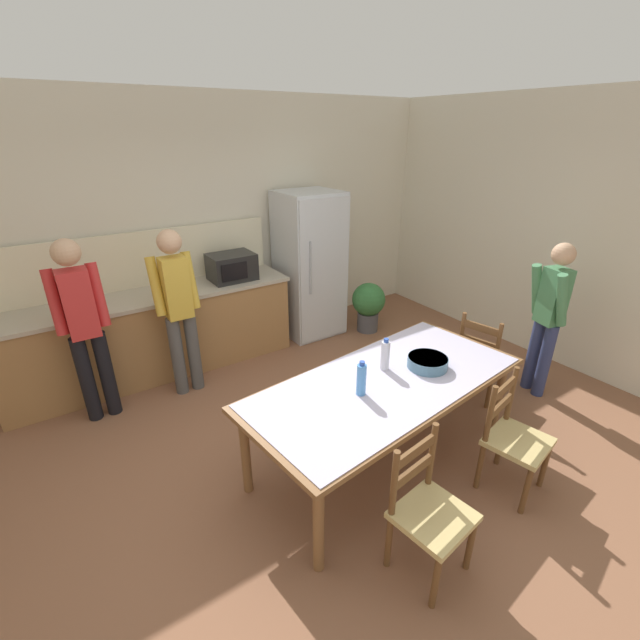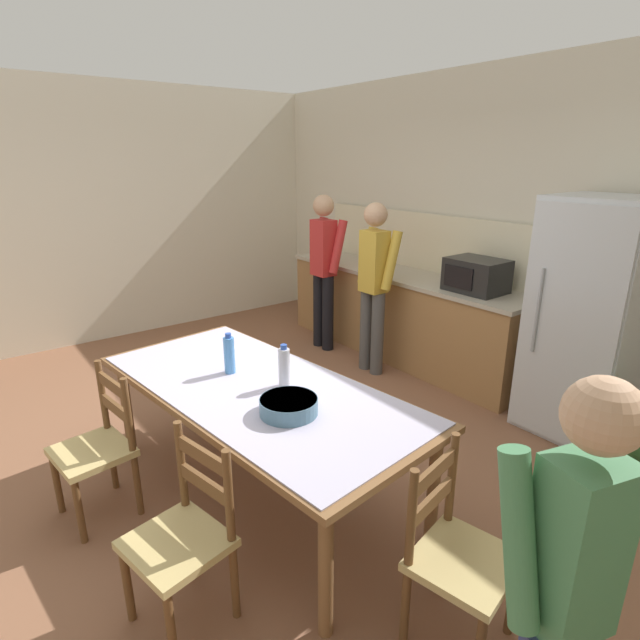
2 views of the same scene
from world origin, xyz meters
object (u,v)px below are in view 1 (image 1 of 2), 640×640
chair_side_near_right (513,438)px  person_at_counter (178,305)px  refrigerator (310,265)px  chair_head_end (481,357)px  serving_bowl (428,362)px  potted_plant (368,304)px  person_by_table (549,313)px  bottle_near_centre (361,379)px  person_at_sink (83,323)px  bottle_off_centre (385,355)px  microwave (232,267)px  dining_table (386,388)px  chair_side_near_left (428,511)px

chair_side_near_right → person_at_counter: size_ratio=0.54×
refrigerator → chair_head_end: 2.37m
serving_bowl → person_at_counter: 2.39m
serving_bowl → potted_plant: serving_bowl is taller
potted_plant → serving_bowl: bearing=-118.2°
person_by_table → person_at_counter: bearing=-18.4°
bottle_near_centre → person_at_sink: size_ratio=0.16×
bottle_off_centre → person_by_table: size_ratio=0.17×
microwave → person_at_counter: 0.95m
microwave → dining_table: (0.21, -2.42, -0.38)m
bottle_off_centre → potted_plant: bottle_off_centre is taller
person_at_sink → potted_plant: person_at_sink is taller
bottle_off_centre → chair_side_near_left: size_ratio=0.30×
refrigerator → chair_head_end: size_ratio=2.01×
person_at_counter → microwave: bearing=-56.6°
bottle_near_centre → bottle_off_centre: 0.42m
microwave → person_at_counter: bearing=-146.6°
microwave → chair_head_end: 2.86m
chair_head_end → serving_bowl: bearing=88.5°
serving_bowl → refrigerator: bearing=79.9°
person_at_sink → person_by_table: (3.79, -2.04, -0.08)m
person_at_counter → person_at_sink: bearing=88.6°
chair_side_near_right → dining_table: bearing=117.2°
refrigerator → chair_side_near_right: (-0.24, -3.15, -0.47)m
dining_table → chair_side_near_left: chair_side_near_left is taller
person_by_table → bottle_off_centre: bearing=8.1°
bottle_off_centre → chair_side_near_left: (-0.52, -1.00, -0.44)m
person_at_sink → dining_table: bearing=-136.7°
person_at_sink → potted_plant: size_ratio=2.57×
bottle_off_centre → chair_side_near_right: 1.11m
chair_side_near_right → serving_bowl: bearing=93.7°
dining_table → person_at_sink: size_ratio=1.38×
microwave → dining_table: microwave is taller
serving_bowl → chair_head_end: (1.01, 0.19, -0.36)m
microwave → person_at_sink: bearing=-162.8°
microwave → serving_bowl: size_ratio=1.56×
bottle_off_centre → chair_side_near_right: (0.50, -0.89, -0.44)m
microwave → serving_bowl: (0.61, -2.46, -0.26)m
chair_side_near_left → person_at_sink: (-1.40, 2.78, 0.52)m
dining_table → person_at_counter: 2.16m
refrigerator → person_at_sink: refrigerator is taller
microwave → potted_plant: 1.88m
chair_head_end → person_at_counter: size_ratio=0.54×
bottle_off_centre → serving_bowl: bottle_off_centre is taller
refrigerator → dining_table: 2.56m
microwave → person_by_table: (2.18, -2.54, -0.19)m
chair_side_near_right → bottle_near_centre: bearing=129.5°
chair_head_end → person_by_table: (0.56, -0.27, 0.44)m
chair_head_end → chair_side_near_left: size_ratio=1.00×
microwave → person_at_counter: person_at_counter is taller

